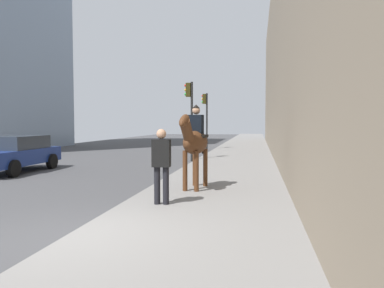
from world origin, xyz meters
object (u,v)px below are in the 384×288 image
(traffic_light_near_curb, at_px, (190,108))
(traffic_light_far_curb, at_px, (206,112))
(car_near_lane, at_px, (16,153))
(pedestrian_greeting, at_px, (161,161))
(mounted_horse_near, at_px, (195,141))

(traffic_light_near_curb, distance_m, traffic_light_far_curb, 7.74)
(car_near_lane, height_order, traffic_light_far_curb, traffic_light_far_curb)
(traffic_light_far_curb, bearing_deg, traffic_light_near_curb, -178.00)
(car_near_lane, bearing_deg, pedestrian_greeting, 52.68)
(mounted_horse_near, relative_size, car_near_lane, 0.54)
(pedestrian_greeting, xyz_separation_m, traffic_light_far_curb, (18.45, 1.54, 1.62))
(car_near_lane, xyz_separation_m, traffic_light_near_curb, (5.36, -6.09, 1.94))
(mounted_horse_near, bearing_deg, pedestrian_greeting, -3.36)
(car_near_lane, height_order, traffic_light_near_curb, traffic_light_near_curb)
(pedestrian_greeting, xyz_separation_m, traffic_light_near_curb, (10.71, 1.27, 1.60))
(mounted_horse_near, height_order, traffic_light_far_curb, traffic_light_far_curb)
(car_near_lane, distance_m, traffic_light_far_curb, 14.47)
(pedestrian_greeting, distance_m, traffic_light_far_curb, 18.59)
(pedestrian_greeting, distance_m, car_near_lane, 9.11)
(mounted_horse_near, relative_size, traffic_light_near_curb, 0.58)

